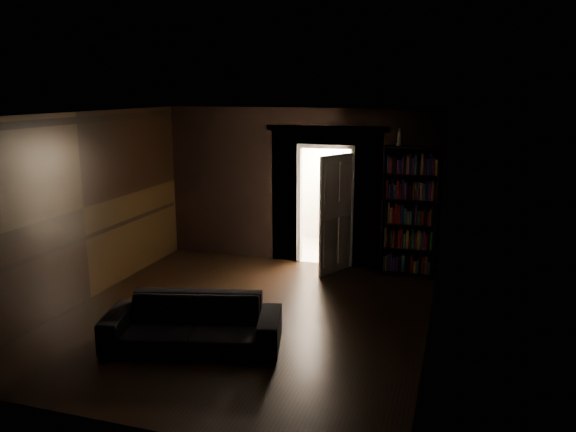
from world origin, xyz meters
name	(u,v)px	position (x,y,z in m)	size (l,w,h in m)	color
ground	(243,317)	(0.00, 0.00, 0.00)	(5.50, 5.50, 0.00)	black
room_walls	(267,186)	(-0.01, 1.07, 1.68)	(5.02, 5.61, 2.84)	black
kitchen_alcove	(339,188)	(0.50, 3.87, 1.21)	(2.20, 1.80, 2.60)	beige
sofa	(193,316)	(-0.24, -1.04, 0.41)	(2.13, 0.92, 0.82)	black
bookshelf	(409,212)	(2.00, 2.55, 1.10)	(0.90, 0.32, 2.20)	black
refrigerator	(345,206)	(0.60, 4.03, 0.82)	(0.74, 0.68, 1.65)	white
door	(336,214)	(0.79, 2.35, 1.02)	(0.85, 0.05, 2.05)	white
figurine	(399,137)	(1.78, 2.60, 2.35)	(0.10, 0.10, 0.29)	silver
bottles	(343,158)	(0.56, 3.95, 1.79)	(0.69, 0.09, 0.28)	black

